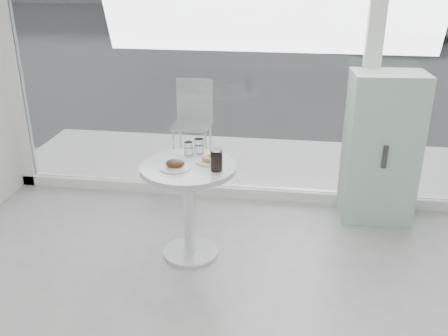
% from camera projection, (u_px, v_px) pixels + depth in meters
% --- Properties ---
extents(room_shell, '(6.00, 6.00, 6.00)m').
position_uv_depth(room_shell, '(158.00, 123.00, 0.95)').
color(room_shell, white).
rests_on(room_shell, ground).
extents(storefront, '(5.00, 0.14, 3.00)m').
position_uv_depth(storefront, '(277.00, 19.00, 4.27)').
color(storefront, white).
rests_on(storefront, ground).
extents(main_table, '(0.72, 0.72, 0.77)m').
position_uv_depth(main_table, '(189.00, 192.00, 3.79)').
color(main_table, white).
rests_on(main_table, ground).
extents(patio_deck, '(5.60, 1.60, 0.05)m').
position_uv_depth(patio_deck, '(268.00, 164.00, 5.66)').
color(patio_deck, white).
rests_on(patio_deck, ground).
extents(street, '(40.00, 24.00, 0.00)m').
position_uv_depth(street, '(291.00, 28.00, 16.79)').
color(street, '#3D3D3D').
rests_on(street, ground).
extents(mint_cabinet, '(0.64, 0.45, 1.33)m').
position_uv_depth(mint_cabinet, '(381.00, 148.00, 4.35)').
color(mint_cabinet, '#9ECAB5').
rests_on(mint_cabinet, ground).
extents(patio_chair, '(0.41, 0.41, 0.93)m').
position_uv_depth(patio_chair, '(193.00, 117.00, 5.45)').
color(patio_chair, white).
rests_on(patio_chair, patio_deck).
extents(car_white, '(4.77, 2.54, 1.54)m').
position_uv_depth(car_white, '(242.00, 5.00, 16.06)').
color(car_white, silver).
rests_on(car_white, street).
extents(car_silver, '(5.03, 2.37, 1.59)m').
position_uv_depth(car_silver, '(411.00, 11.00, 14.01)').
color(car_silver, '#9B9DA2').
rests_on(car_silver, street).
extents(plate_fritter, '(0.23, 0.23, 0.07)m').
position_uv_depth(plate_fritter, '(175.00, 165.00, 3.64)').
color(plate_fritter, silver).
rests_on(plate_fritter, main_table).
extents(plate_donut, '(0.20, 0.20, 0.05)m').
position_uv_depth(plate_donut, '(209.00, 159.00, 3.76)').
color(plate_donut, silver).
rests_on(plate_donut, main_table).
extents(water_tumbler_a, '(0.07, 0.07, 0.11)m').
position_uv_depth(water_tumbler_a, '(189.00, 149.00, 3.88)').
color(water_tumbler_a, white).
rests_on(water_tumbler_a, main_table).
extents(water_tumbler_b, '(0.07, 0.07, 0.12)m').
position_uv_depth(water_tumbler_b, '(199.00, 147.00, 3.92)').
color(water_tumbler_b, white).
rests_on(water_tumbler_b, main_table).
extents(cola_glass, '(0.09, 0.09, 0.17)m').
position_uv_depth(cola_glass, '(216.00, 160.00, 3.59)').
color(cola_glass, white).
rests_on(cola_glass, main_table).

